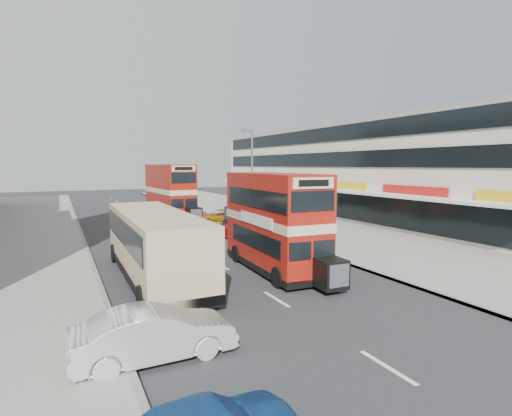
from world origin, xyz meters
TOP-DOWN VIEW (x-y plane):
  - ground at (0.00, 0.00)m, footprint 160.00×160.00m
  - road_surface at (0.00, 20.00)m, footprint 12.00×90.00m
  - pavement_right at (12.00, 20.00)m, footprint 12.00×90.00m
  - kerb_left at (-6.10, 20.00)m, footprint 0.20×90.00m
  - kerb_right at (6.10, 20.00)m, footprint 0.20×90.00m
  - commercial_row at (19.95, 22.00)m, footprint 9.90×46.20m
  - wooded_hill at (85.00, 45.00)m, footprint 172.80×230.40m
  - street_lamp at (6.52, 18.00)m, footprint 1.00×0.20m
  - bus_main at (2.04, 5.91)m, footprint 2.74×8.66m
  - bus_second at (2.15, 27.06)m, footprint 3.12×9.42m
  - coach at (-3.65, 7.10)m, footprint 2.92×10.99m
  - car_left_front at (-5.38, -0.87)m, footprint 4.40×1.58m
  - car_right_a at (5.37, 15.86)m, footprint 5.33×2.73m
  - car_right_b at (5.23, 21.85)m, footprint 5.01×2.65m
  - car_right_c at (4.51, 32.89)m, footprint 3.87×1.84m
  - pedestrian_near at (8.23, 14.49)m, footprint 0.69×0.49m
  - pedestrian_far at (9.06, 28.82)m, footprint 1.19×0.93m
  - cyclist at (4.82, 19.25)m, footprint 0.87×1.92m

SIDE VIEW (x-z plane):
  - ground at x=0.00m, z-range 0.00..0.00m
  - wooded_hill at x=85.00m, z-range -10.00..10.00m
  - road_surface at x=0.00m, z-range 0.00..0.01m
  - pavement_right at x=12.00m, z-range 0.00..0.15m
  - kerb_left at x=-6.10m, z-range -0.01..0.15m
  - kerb_right at x=6.10m, z-range -0.01..0.15m
  - cyclist at x=4.82m, z-range -0.33..1.60m
  - car_right_c at x=4.51m, z-range 0.00..1.28m
  - car_right_b at x=5.23m, z-range 0.00..1.34m
  - car_left_front at x=-5.38m, z-range 0.00..1.44m
  - car_right_a at x=5.37m, z-range 0.00..1.48m
  - pedestrian_near at x=8.23m, z-range 0.15..1.97m
  - pedestrian_far at x=9.06m, z-range 0.15..2.04m
  - coach at x=-3.65m, z-range 0.26..3.17m
  - bus_main at x=2.04m, z-range 0.13..4.84m
  - bus_second at x=2.15m, z-range 0.14..5.29m
  - commercial_row at x=19.95m, z-range 0.05..9.35m
  - street_lamp at x=6.52m, z-range 0.72..8.85m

